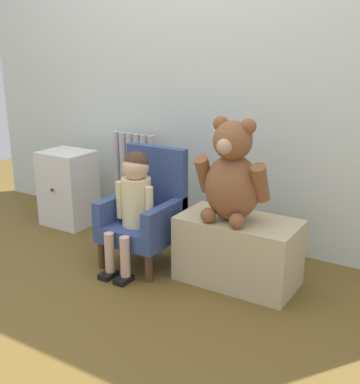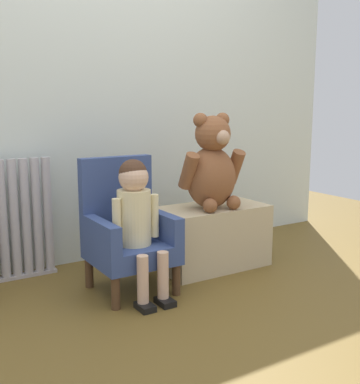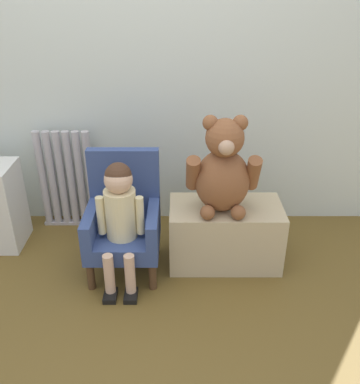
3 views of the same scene
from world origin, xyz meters
TOP-DOWN VIEW (x-y plane):
  - ground_plane at (0.00, 0.00)m, footprint 6.00×6.00m
  - back_wall at (0.00, 1.14)m, footprint 3.80×0.05m
  - radiator at (-0.47, 1.02)m, footprint 0.37×0.05m
  - child_armchair at (-0.04, 0.56)m, footprint 0.40×0.40m
  - child_figure at (-0.04, 0.45)m, footprint 0.25×0.35m
  - low_bench at (0.54, 0.61)m, footprint 0.65×0.35m
  - large_teddy_bear at (0.51, 0.57)m, footprint 0.40×0.28m

SIDE VIEW (x-z plane):
  - ground_plane at x=0.00m, z-range 0.00..0.00m
  - low_bench at x=0.54m, z-range 0.00..0.37m
  - child_armchair at x=-0.04m, z-range -0.03..0.66m
  - radiator at x=-0.47m, z-range 0.00..0.67m
  - child_figure at x=-0.04m, z-range 0.10..0.80m
  - large_teddy_bear at x=0.51m, z-range 0.34..0.88m
  - back_wall at x=0.00m, z-range 0.00..2.40m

